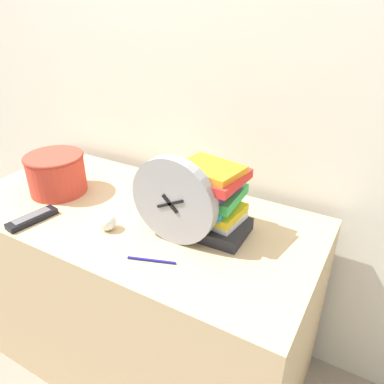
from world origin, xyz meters
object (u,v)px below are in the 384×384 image
object	(u,v)px
tv_remote	(32,218)
pen	(152,260)
crumpled_paper_ball	(107,222)
basket	(56,172)
book_stack	(209,199)
desk_clock	(173,201)

from	to	relation	value
tv_remote	pen	world-z (taller)	tv_remote
crumpled_paper_ball	pen	world-z (taller)	crumpled_paper_ball
crumpled_paper_ball	tv_remote	bearing A→B (deg)	-160.55
basket	crumpled_paper_ball	xyz separation A→B (m)	(0.34, -0.11, -0.05)
book_stack	pen	bearing A→B (deg)	-105.09
book_stack	tv_remote	bearing A→B (deg)	-154.47
crumpled_paper_ball	basket	bearing A→B (deg)	162.14
book_stack	pen	xyz separation A→B (m)	(-0.06, -0.23, -0.11)
basket	pen	bearing A→B (deg)	-17.35
desk_clock	book_stack	distance (m)	0.13
desk_clock	basket	bearing A→B (deg)	174.58
book_stack	tv_remote	size ratio (longest dim) A/B	1.56
book_stack	tv_remote	world-z (taller)	book_stack
desk_clock	pen	size ratio (longest dim) A/B	2.02
basket	tv_remote	bearing A→B (deg)	-66.42
basket	pen	xyz separation A→B (m)	(0.56, -0.18, -0.08)
book_stack	basket	distance (m)	0.63
book_stack	crumpled_paper_ball	bearing A→B (deg)	-149.44
basket	desk_clock	bearing A→B (deg)	-5.42
tv_remote	basket	bearing A→B (deg)	113.58
book_stack	crumpled_paper_ball	size ratio (longest dim) A/B	4.84
book_stack	tv_remote	xyz separation A→B (m)	(-0.54, -0.26, -0.10)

